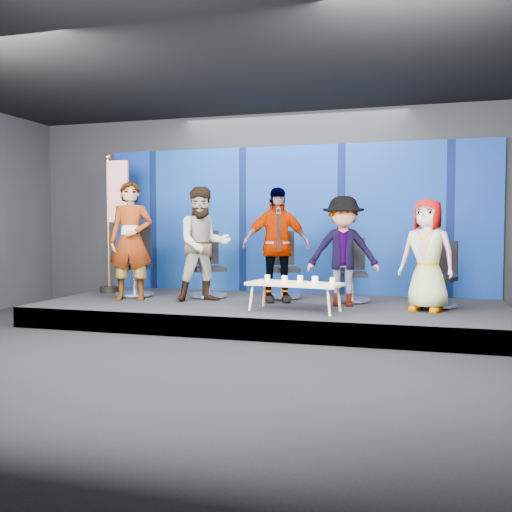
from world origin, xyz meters
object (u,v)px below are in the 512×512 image
Objects in this scene: panelist_b at (203,244)px; mug_e at (333,281)px; mug_a at (267,278)px; flag_stand at (114,219)px; panelist_d at (343,251)px; chair_e at (440,285)px; mug_d at (315,280)px; chair_c at (282,276)px; mug_c at (300,279)px; coffee_table at (295,285)px; panelist_c at (276,245)px; panelist_e at (427,255)px; chair_d at (352,281)px; mug_b at (285,279)px; chair_a at (135,273)px; panelist_a at (131,241)px; chair_b at (208,275)px.

panelist_b reaches higher than mug_e.
panelist_b is at bearing 162.49° from mug_e.
mug_e is at bearing -51.35° from panelist_b.
mug_a is 3.45m from flag_stand.
flag_stand is at bearing 162.98° from panelist_d.
panelist_d is at bearing -149.10° from chair_e.
chair_c is at bearing 119.09° from mug_d.
panelist_b is 19.20× the size of mug_c.
mug_e is (0.47, -0.12, -0.00)m from mug_c.
flag_stand reaches higher than coffee_table.
chair_c is 0.62× the size of panelist_c.
panelist_d is 0.66× the size of flag_stand.
panelist_e is at bearing -92.12° from chair_e.
mug_d is at bearing -14.34° from mug_a.
chair_d is 10.71× the size of mug_c.
chair_e is at bearing 1.88° from panelist_d.
mug_b is (0.29, -0.15, 0.00)m from mug_a.
chair_a is 13.55× the size of mug_e.
chair_c is at bearing 0.60° from flag_stand.
mug_a is (0.09, -1.27, 0.08)m from chair_c.
mug_e is at bearing -63.77° from panelist_c.
panelist_a is 1.38× the size of coffee_table.
panelist_e is at bearing -43.56° from chair_b.
panelist_b reaches higher than panelist_e.
panelist_a is 1.71× the size of chair_b.
panelist_b reaches higher than chair_e.
flag_stand is (-3.06, 0.40, 0.41)m from panelist_c.
flag_stand is (-0.57, 0.32, 0.92)m from chair_a.
chair_e is at bearing 20.58° from mug_a.
chair_c is at bearing 110.36° from coffee_table.
mug_c is 1.08× the size of mug_e.
flag_stand reaches higher than panelist_e.
chair_b is (1.25, 0.18, -0.02)m from chair_a.
chair_a is at bearing 174.76° from chair_d.
mug_d is (-1.65, -1.08, 0.13)m from chair_e.
panelist_d is 18.09× the size of mug_a.
chair_a is at bearing 162.49° from mug_d.
chair_a is 11.26× the size of mug_d.
chair_c is 1.34m from panelist_d.
mug_a reaches higher than mug_e.
panelist_a reaches higher than panelist_d.
mug_b is at bearing -179.20° from mug_e.
panelist_b is 2.09m from mug_d.
chair_c is at bearing 0.10° from panelist_b.
panelist_b is (1.18, 0.16, -0.05)m from panelist_a.
coffee_table is at bearing 164.37° from mug_d.
coffee_table is 13.22× the size of mug_d.
chair_a is at bearing 94.77° from panelist_a.
coffee_table is at bearing -127.63° from chair_d.
mug_a is (2.55, -0.85, 0.06)m from chair_a.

